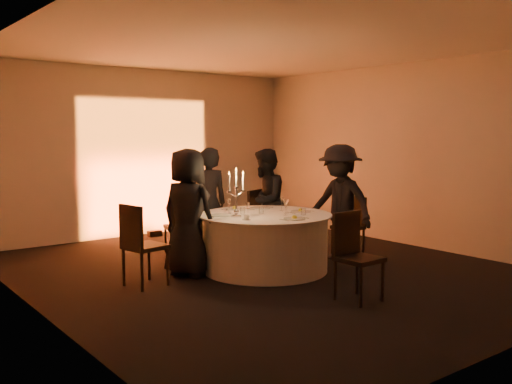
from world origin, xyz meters
TOP-DOWN VIEW (x-y plane):
  - floor at (0.00, 0.00)m, footprint 7.00×7.00m
  - ceiling at (0.00, 0.00)m, footprint 7.00×7.00m
  - wall_back at (0.00, 3.50)m, footprint 7.00×0.00m
  - wall_left at (-3.00, 0.00)m, footprint 0.00×7.00m
  - wall_right at (3.00, 0.00)m, footprint 0.00×7.00m
  - uplighter_fixture at (0.00, 3.20)m, footprint 0.25×0.12m
  - banquet_table at (0.00, 0.00)m, footprint 1.80×1.80m
  - chair_left at (-1.73, 0.25)m, footprint 0.51×0.51m
  - chair_back_left at (-0.42, 1.56)m, footprint 0.46×0.46m
  - chair_back_right at (0.64, 1.23)m, footprint 0.56×0.56m
  - chair_right at (1.67, -0.01)m, footprint 0.39×0.39m
  - chair_front at (-0.05, -1.66)m, footprint 0.44×0.44m
  - guest_left at (-0.97, 0.38)m, footprint 0.79×0.95m
  - guest_back_left at (-0.22, 1.08)m, footprint 0.66×0.50m
  - guest_back_right at (0.72, 0.91)m, footprint 0.99×0.96m
  - guest_right at (1.26, -0.16)m, footprint 0.76×1.16m
  - plate_left at (-0.56, 0.23)m, footprint 0.36×0.28m
  - plate_back_left at (-0.07, 0.60)m, footprint 0.36×0.25m
  - plate_back_right at (0.29, 0.49)m, footprint 0.35×0.29m
  - plate_right at (0.50, -0.16)m, footprint 0.36×0.28m
  - plate_front at (0.00, -0.59)m, footprint 0.36×0.28m
  - coffee_cup at (-0.51, -0.26)m, footprint 0.11×0.11m
  - candelabra at (-0.48, -0.01)m, footprint 0.27×0.13m
  - wine_glass_a at (0.13, -0.26)m, footprint 0.07×0.07m
  - wine_glass_b at (-0.29, 0.42)m, footprint 0.07×0.07m
  - wine_glass_c at (0.27, -0.13)m, footprint 0.07×0.07m
  - wine_glass_d at (-0.37, -0.10)m, footprint 0.07×0.07m
  - wine_glass_e at (-0.40, 0.28)m, footprint 0.07×0.07m
  - wine_glass_f at (0.38, 0.11)m, footprint 0.07×0.07m
  - tumbler_a at (0.34, -0.39)m, footprint 0.07×0.07m
  - tumbler_b at (-0.04, 0.04)m, footprint 0.07×0.07m
  - tumbler_c at (-0.26, 0.16)m, footprint 0.07×0.07m

SIDE VIEW (x-z plane):
  - floor at x=0.00m, z-range 0.00..0.00m
  - uplighter_fixture at x=0.00m, z-range 0.00..0.10m
  - banquet_table at x=0.00m, z-range 0.00..0.77m
  - chair_back_left at x=-0.42m, z-range 0.05..0.93m
  - chair_right at x=1.67m, z-range 0.05..0.94m
  - chair_back_right at x=0.64m, z-range 0.06..1.02m
  - chair_front at x=-0.05m, z-range 0.06..1.04m
  - chair_left at x=-1.73m, z-range 0.07..1.07m
  - plate_left at x=-0.56m, z-range 0.77..0.78m
  - plate_back_right at x=0.29m, z-range 0.77..0.78m
  - plate_front at x=0.00m, z-range 0.74..0.83m
  - plate_right at x=0.50m, z-range 0.74..0.83m
  - plate_back_left at x=-0.07m, z-range 0.75..0.83m
  - coffee_cup at x=-0.51m, z-range 0.77..0.83m
  - guest_back_right at x=0.72m, z-range 0.00..1.61m
  - tumbler_a at x=0.34m, z-range 0.77..0.86m
  - tumbler_b at x=-0.04m, z-range 0.77..0.86m
  - tumbler_c at x=-0.26m, z-range 0.77..0.86m
  - guest_back_left at x=-0.22m, z-range 0.00..1.64m
  - guest_left at x=-0.97m, z-range 0.00..1.66m
  - guest_right at x=1.26m, z-range 0.00..1.69m
  - wine_glass_a at x=0.13m, z-range 0.81..1.00m
  - wine_glass_b at x=-0.29m, z-range 0.81..1.00m
  - wine_glass_c at x=0.27m, z-range 0.81..1.00m
  - wine_glass_d at x=-0.37m, z-range 0.81..1.00m
  - wine_glass_e at x=-0.40m, z-range 0.81..1.00m
  - wine_glass_f at x=0.38m, z-range 0.81..1.00m
  - candelabra at x=-0.48m, z-range 0.67..1.32m
  - wall_back at x=0.00m, z-range -2.00..5.00m
  - wall_left at x=-3.00m, z-range -2.00..5.00m
  - wall_right at x=3.00m, z-range -2.00..5.00m
  - ceiling at x=0.00m, z-range 3.00..3.00m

